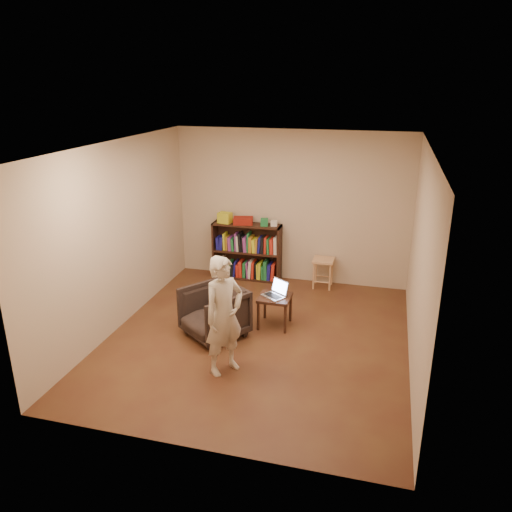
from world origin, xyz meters
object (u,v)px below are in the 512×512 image
(side_table, at_px, (275,301))
(bookshelf, at_px, (247,254))
(armchair, at_px, (214,312))
(laptop, at_px, (276,292))
(stool, at_px, (323,265))
(person, at_px, (224,316))

(side_table, bearing_deg, bookshelf, 117.98)
(armchair, relative_size, laptop, 1.88)
(armchair, height_order, side_table, armchair)
(stool, relative_size, person, 0.34)
(stool, relative_size, laptop, 1.23)
(side_table, bearing_deg, armchair, -145.87)
(stool, bearing_deg, side_table, -106.68)
(bookshelf, distance_m, stool, 1.36)
(stool, distance_m, armchair, 2.41)
(laptop, bearing_deg, armchair, -110.50)
(stool, xyz_separation_m, laptop, (-0.47, -1.56, 0.10))
(armchair, distance_m, laptop, 0.93)
(stool, relative_size, armchair, 0.66)
(laptop, bearing_deg, bookshelf, 153.06)
(person, bearing_deg, side_table, 20.82)
(armchair, xyz_separation_m, laptop, (0.75, 0.52, 0.16))
(bookshelf, bearing_deg, armchair, -86.19)
(stool, xyz_separation_m, armchair, (-1.21, -2.09, -0.06))
(armchair, bearing_deg, laptop, 71.32)
(bookshelf, relative_size, stool, 2.39)
(side_table, distance_m, person, 1.39)
(person, bearing_deg, laptop, 20.66)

